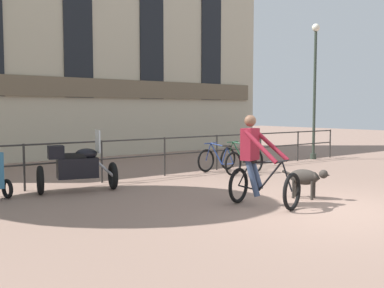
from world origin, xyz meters
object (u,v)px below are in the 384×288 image
(parked_bicycle_near_lamp, at_px, (219,161))
(parked_bicycle_mid_left, at_px, (242,159))
(cyclist_with_bike, at_px, (258,165))
(dog, at_px, (306,178))
(street_lamp, at_px, (315,84))
(parked_motorcycle, at_px, (77,166))

(parked_bicycle_near_lamp, relative_size, parked_bicycle_mid_left, 0.99)
(cyclist_with_bike, bearing_deg, dog, -21.32)
(parked_bicycle_mid_left, bearing_deg, cyclist_with_bike, 43.75)
(street_lamp, bearing_deg, parked_motorcycle, -174.61)
(parked_motorcycle, bearing_deg, parked_bicycle_mid_left, -73.44)
(street_lamp, bearing_deg, parked_bicycle_mid_left, -170.48)
(parked_bicycle_mid_left, distance_m, street_lamp, 4.98)
(parked_bicycle_near_lamp, xyz_separation_m, parked_bicycle_mid_left, (0.86, 0.00, -0.00))
(parked_motorcycle, xyz_separation_m, parked_bicycle_mid_left, (5.14, 0.17, -0.20))
(parked_bicycle_near_lamp, bearing_deg, cyclist_with_bike, 53.53)
(dog, xyz_separation_m, parked_bicycle_mid_left, (1.78, 3.69, -0.07))
(cyclist_with_bike, distance_m, dog, 1.32)
(cyclist_with_bike, xyz_separation_m, parked_bicycle_near_lamp, (2.19, 3.56, -0.41))
(cyclist_with_bike, bearing_deg, parked_bicycle_near_lamp, 42.86)
(parked_bicycle_near_lamp, xyz_separation_m, street_lamp, (5.19, 0.73, 2.35))
(parked_motorcycle, height_order, street_lamp, street_lamp)
(dog, relative_size, parked_bicycle_near_lamp, 0.80)
(cyclist_with_bike, height_order, parked_bicycle_near_lamp, cyclist_with_bike)
(dog, xyz_separation_m, parked_bicycle_near_lamp, (0.92, 3.69, -0.07))
(dog, relative_size, parked_motorcycle, 0.52)
(dog, height_order, parked_bicycle_near_lamp, parked_bicycle_near_lamp)
(parked_bicycle_near_lamp, bearing_deg, parked_motorcycle, -2.66)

